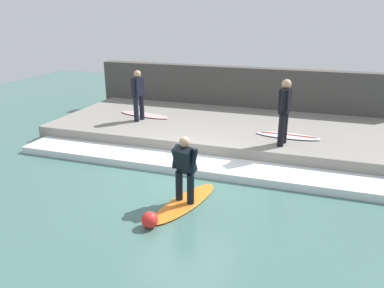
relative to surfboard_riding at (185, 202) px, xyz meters
name	(u,v)px	position (x,y,z in m)	size (l,w,h in m)	color
ground_plane	(186,177)	(1.24, 0.42, -0.03)	(28.00, 28.00, 0.00)	#426B60
concrete_ledge	(221,129)	(4.57, 0.42, 0.20)	(4.40, 10.38, 0.46)	gray
back_wall	(238,93)	(7.02, 0.42, 0.91)	(0.50, 10.90, 1.89)	#474442
wave_foam_crest	(194,165)	(1.84, 0.42, 0.06)	(1.06, 9.86, 0.19)	silver
surfboard_riding	(185,202)	(0.00, 0.00, 0.00)	(2.18, 1.11, 0.06)	orange
surfer_riding	(185,166)	(0.00, 0.00, 0.81)	(0.49, 0.60, 1.41)	black
surfer_waiting_near	(285,109)	(3.07, -1.62, 1.40)	(0.58, 0.32, 1.72)	black
surfboard_waiting_near	(288,136)	(3.78, -1.72, 0.46)	(0.61, 1.80, 0.07)	silver
surfer_waiting_far	(138,93)	(3.98, 2.97, 1.34)	(0.53, 0.30, 1.61)	black
surfboard_waiting_far	(144,115)	(4.57, 3.09, 0.46)	(0.86, 1.97, 0.06)	beige
marker_buoy	(150,220)	(-1.06, 0.31, 0.13)	(0.31, 0.31, 0.31)	red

